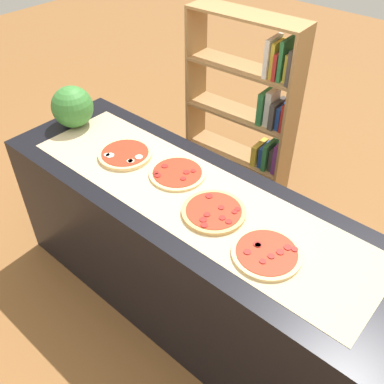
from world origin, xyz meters
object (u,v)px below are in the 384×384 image
at_px(pizza_pepperoni_3, 267,253).
at_px(bookshelf, 253,122).
at_px(pizza_pepperoni_1, 177,173).
at_px(pizza_pepperoni_2, 214,212).
at_px(watermelon, 72,107).
at_px(pizza_mozzarella_0, 125,154).

xyz_separation_m(pizza_pepperoni_3, bookshelf, (-0.86, 1.17, -0.21)).
height_order(pizza_pepperoni_1, bookshelf, bookshelf).
bearing_deg(pizza_pepperoni_2, watermelon, 176.63).
bearing_deg(pizza_mozzarella_0, bookshelf, 82.00).
bearing_deg(bookshelf, watermelon, -121.33).
bearing_deg(pizza_pepperoni_2, pizza_pepperoni_1, 162.06).
relative_size(pizza_pepperoni_1, watermelon, 1.20).
xyz_separation_m(pizza_mozzarella_0, bookshelf, (0.15, 1.07, -0.22)).
bearing_deg(watermelon, pizza_pepperoni_3, -4.69).
height_order(watermelon, bookshelf, bookshelf).
distance_m(pizza_mozzarella_0, pizza_pepperoni_2, 0.68).
distance_m(pizza_mozzarella_0, pizza_pepperoni_1, 0.34).
bearing_deg(pizza_pepperoni_3, pizza_mozzarella_0, 174.56).
distance_m(pizza_mozzarella_0, bookshelf, 1.11).
height_order(pizza_pepperoni_2, bookshelf, bookshelf).
distance_m(pizza_pepperoni_2, bookshelf, 1.25).
distance_m(pizza_mozzarella_0, watermelon, 0.50).
height_order(pizza_mozzarella_0, pizza_pepperoni_2, pizza_mozzarella_0).
relative_size(pizza_pepperoni_2, bookshelf, 0.22).
bearing_deg(pizza_pepperoni_3, bookshelf, 126.29).
bearing_deg(pizza_mozzarella_0, pizza_pepperoni_3, -5.44).
xyz_separation_m(pizza_pepperoni_1, bookshelf, (-0.19, 1.01, -0.21)).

